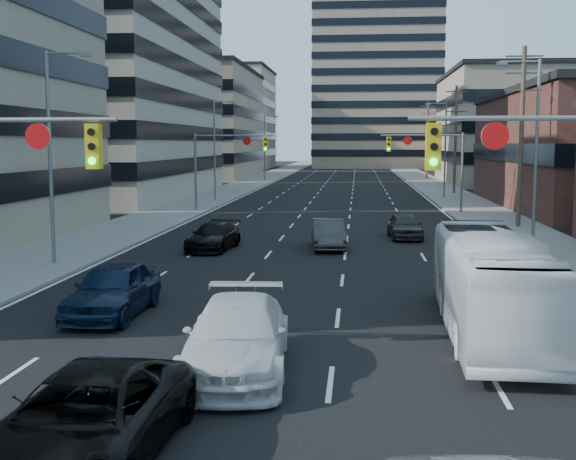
# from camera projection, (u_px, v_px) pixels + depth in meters

# --- Properties ---
(road_surface) EXTENTS (18.00, 300.00, 0.02)m
(road_surface) POSITION_uv_depth(u_px,v_px,m) (346.00, 170.00, 138.43)
(road_surface) COLOR black
(road_surface) RESTS_ON ground
(sidewalk_left) EXTENTS (5.00, 300.00, 0.15)m
(sidewalk_left) POSITION_uv_depth(u_px,v_px,m) (286.00, 170.00, 139.52)
(sidewalk_left) COLOR slate
(sidewalk_left) RESTS_ON ground
(sidewalk_right) EXTENTS (5.00, 300.00, 0.15)m
(sidewalk_right) POSITION_uv_depth(u_px,v_px,m) (406.00, 170.00, 137.32)
(sidewalk_right) COLOR slate
(sidewalk_right) RESTS_ON ground
(office_left_mid) EXTENTS (26.00, 34.00, 28.00)m
(office_left_mid) POSITION_uv_depth(u_px,v_px,m) (57.00, 52.00, 70.16)
(office_left_mid) COLOR #ADA089
(office_left_mid) RESTS_ON ground
(office_left_far) EXTENTS (20.00, 30.00, 16.00)m
(office_left_far) POSITION_uv_depth(u_px,v_px,m) (185.00, 125.00, 110.12)
(office_left_far) COLOR gray
(office_left_far) RESTS_ON ground
(office_right_far) EXTENTS (22.00, 28.00, 14.00)m
(office_right_far) POSITION_uv_depth(u_px,v_px,m) (533.00, 129.00, 93.69)
(office_right_far) COLOR gray
(office_right_far) RESTS_ON ground
(apartment_tower) EXTENTS (26.00, 26.00, 58.00)m
(apartment_tower) POSITION_uv_depth(u_px,v_px,m) (377.00, 31.00, 154.14)
(apartment_tower) COLOR gray
(apartment_tower) RESTS_ON ground
(bg_block_left) EXTENTS (24.00, 24.00, 20.00)m
(bg_block_left) POSITION_uv_depth(u_px,v_px,m) (212.00, 120.00, 149.78)
(bg_block_left) COLOR #ADA089
(bg_block_left) RESTS_ON ground
(bg_block_right) EXTENTS (22.00, 22.00, 12.00)m
(bg_block_right) POSITION_uv_depth(u_px,v_px,m) (518.00, 139.00, 134.65)
(bg_block_right) COLOR gray
(bg_block_right) RESTS_ON ground
(signal_far_left) EXTENTS (6.09, 0.33, 6.00)m
(signal_far_left) POSITION_uv_depth(u_px,v_px,m) (225.00, 155.00, 54.65)
(signal_far_left) COLOR slate
(signal_far_left) RESTS_ON ground
(signal_far_right) EXTENTS (6.09, 0.33, 6.00)m
(signal_far_right) POSITION_uv_depth(u_px,v_px,m) (431.00, 156.00, 53.18)
(signal_far_right) COLOR slate
(signal_far_right) RESTS_ON ground
(utility_pole_block) EXTENTS (2.20, 0.28, 11.00)m
(utility_pole_block) POSITION_uv_depth(u_px,v_px,m) (521.00, 134.00, 43.68)
(utility_pole_block) COLOR #4C3D2D
(utility_pole_block) RESTS_ON ground
(utility_pole_midblock) EXTENTS (2.20, 0.28, 11.00)m
(utility_pole_midblock) POSITION_uv_depth(u_px,v_px,m) (455.00, 138.00, 73.32)
(utility_pole_midblock) COLOR #4C3D2D
(utility_pole_midblock) RESTS_ON ground
(utility_pole_distant) EXTENTS (2.20, 0.28, 11.00)m
(utility_pole_distant) POSITION_uv_depth(u_px,v_px,m) (427.00, 139.00, 102.97)
(utility_pole_distant) COLOR #4C3D2D
(utility_pole_distant) RESTS_ON ground
(streetlight_left_near) EXTENTS (2.03, 0.22, 9.00)m
(streetlight_left_near) POSITION_uv_depth(u_px,v_px,m) (53.00, 147.00, 30.11)
(streetlight_left_near) COLOR slate
(streetlight_left_near) RESTS_ON ground
(streetlight_left_mid) EXTENTS (2.03, 0.22, 9.00)m
(streetlight_left_mid) POSITION_uv_depth(u_px,v_px,m) (216.00, 145.00, 64.70)
(streetlight_left_mid) COLOR slate
(streetlight_left_mid) RESTS_ON ground
(streetlight_left_far) EXTENTS (2.03, 0.22, 9.00)m
(streetlight_left_far) POSITION_uv_depth(u_px,v_px,m) (266.00, 144.00, 99.28)
(streetlight_left_far) COLOR slate
(streetlight_left_far) RESTS_ON ground
(streetlight_right_near) EXTENTS (2.03, 0.22, 9.00)m
(streetlight_right_near) POSITION_uv_depth(u_px,v_px,m) (533.00, 147.00, 33.07)
(streetlight_right_near) COLOR slate
(streetlight_right_near) RESTS_ON ground
(streetlight_right_far) EXTENTS (2.03, 0.22, 9.00)m
(streetlight_right_far) POSITION_uv_depth(u_px,v_px,m) (444.00, 145.00, 67.66)
(streetlight_right_far) COLOR slate
(streetlight_right_far) RESTS_ON ground
(black_pickup) EXTENTS (2.65, 5.48, 1.51)m
(black_pickup) POSITION_uv_depth(u_px,v_px,m) (86.00, 421.00, 11.69)
(black_pickup) COLOR black
(black_pickup) RESTS_ON ground
(white_van) EXTENTS (2.70, 5.80, 1.64)m
(white_van) POSITION_uv_depth(u_px,v_px,m) (237.00, 337.00, 16.50)
(white_van) COLOR silver
(white_van) RESTS_ON ground
(transit_bus) EXTENTS (2.67, 10.10, 2.79)m
(transit_bus) POSITION_uv_depth(u_px,v_px,m) (490.00, 284.00, 19.74)
(transit_bus) COLOR silver
(transit_bus) RESTS_ON ground
(sedan_blue) EXTENTS (2.02, 4.85, 1.64)m
(sedan_blue) POSITION_uv_depth(u_px,v_px,m) (113.00, 289.00, 21.88)
(sedan_blue) COLOR #0C1A32
(sedan_blue) RESTS_ON ground
(sedan_grey_center) EXTENTS (1.98, 4.58, 1.47)m
(sedan_grey_center) POSITION_uv_depth(u_px,v_px,m) (328.00, 234.00, 35.81)
(sedan_grey_center) COLOR #343437
(sedan_grey_center) RESTS_ON ground
(sedan_black_far) EXTENTS (2.34, 4.75, 1.33)m
(sedan_black_far) POSITION_uv_depth(u_px,v_px,m) (214.00, 237.00, 35.37)
(sedan_black_far) COLOR black
(sedan_black_far) RESTS_ON ground
(sedan_grey_right) EXTENTS (1.93, 4.26, 1.42)m
(sedan_grey_right) POSITION_uv_depth(u_px,v_px,m) (405.00, 226.00, 39.61)
(sedan_grey_right) COLOR #2F3032
(sedan_grey_right) RESTS_ON ground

